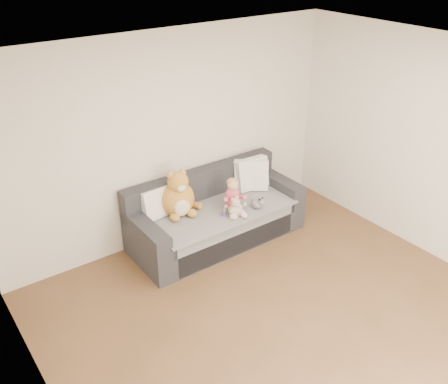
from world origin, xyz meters
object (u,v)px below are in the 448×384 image
sofa (215,217)px  teddy_bear (235,208)px  toddler (233,197)px  sippy_cup (224,211)px  plush_cat (179,197)px

sofa → teddy_bear: 0.44m
sofa → toddler: size_ratio=5.31×
sofa → teddy_bear: bearing=-80.9°
sippy_cup → toddler: bearing=19.1°
teddy_bear → sippy_cup: bearing=126.6°
plush_cat → toddler: bearing=-16.5°
plush_cat → teddy_bear: bearing=-31.5°
sofa → teddy_bear: sofa is taller
toddler → teddy_bear: size_ratio=1.58×
plush_cat → sippy_cup: plush_cat is taller
toddler → plush_cat: 0.67m
toddler → plush_cat: size_ratio=0.65×
sofa → plush_cat: plush_cat is taller
toddler → sippy_cup: 0.23m
plush_cat → sippy_cup: size_ratio=6.21×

